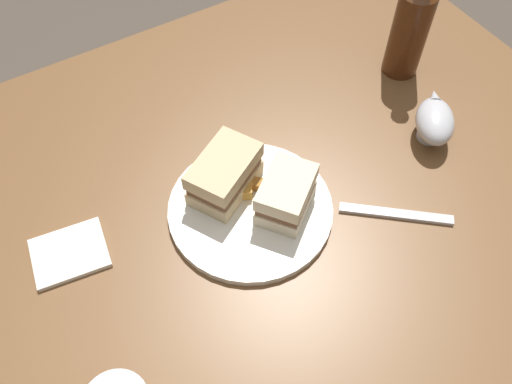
% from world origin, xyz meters
% --- Properties ---
extents(ground_plane, '(6.00, 6.00, 0.00)m').
position_xyz_m(ground_plane, '(0.00, 0.00, 0.00)').
color(ground_plane, '#4C4238').
extents(dining_table, '(1.24, 0.96, 0.70)m').
position_xyz_m(dining_table, '(0.00, 0.00, 0.35)').
color(dining_table, brown).
rests_on(dining_table, ground).
extents(plate, '(0.26, 0.26, 0.01)m').
position_xyz_m(plate, '(-0.03, -0.02, 0.71)').
color(plate, silver).
rests_on(plate, dining_table).
extents(sandwich_half_left, '(0.12, 0.12, 0.07)m').
position_xyz_m(sandwich_half_left, '(0.01, -0.05, 0.75)').
color(sandwich_half_left, beige).
rests_on(sandwich_half_left, plate).
extents(sandwich_half_right, '(0.14, 0.12, 0.07)m').
position_xyz_m(sandwich_half_right, '(-0.05, 0.03, 0.75)').
color(sandwich_half_right, '#CCB284').
rests_on(sandwich_half_right, plate).
extents(potato_wedge_front, '(0.03, 0.05, 0.02)m').
position_xyz_m(potato_wedge_front, '(0.06, -0.02, 0.73)').
color(potato_wedge_front, '#AD702D').
rests_on(potato_wedge_front, plate).
extents(potato_wedge_middle, '(0.04, 0.05, 0.02)m').
position_xyz_m(potato_wedge_middle, '(-0.02, 0.02, 0.73)').
color(potato_wedge_middle, gold).
rests_on(potato_wedge_middle, plate).
extents(potato_wedge_back, '(0.04, 0.04, 0.02)m').
position_xyz_m(potato_wedge_back, '(-0.01, 0.01, 0.73)').
color(potato_wedge_back, '#AD702D').
rests_on(potato_wedge_back, plate).
extents(gravy_boat, '(0.11, 0.12, 0.07)m').
position_xyz_m(gravy_boat, '(0.32, -0.05, 0.74)').
color(gravy_boat, '#B7B7BC').
rests_on(gravy_boat, dining_table).
extents(cider_bottle, '(0.07, 0.07, 0.26)m').
position_xyz_m(cider_bottle, '(0.39, 0.12, 0.81)').
color(cider_bottle, '#47230F').
rests_on(cider_bottle, dining_table).
extents(napkin, '(0.12, 0.10, 0.01)m').
position_xyz_m(napkin, '(-0.31, 0.05, 0.71)').
color(napkin, silver).
rests_on(napkin, dining_table).
extents(fork, '(0.15, 0.13, 0.01)m').
position_xyz_m(fork, '(0.16, -0.15, 0.71)').
color(fork, silver).
rests_on(fork, dining_table).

